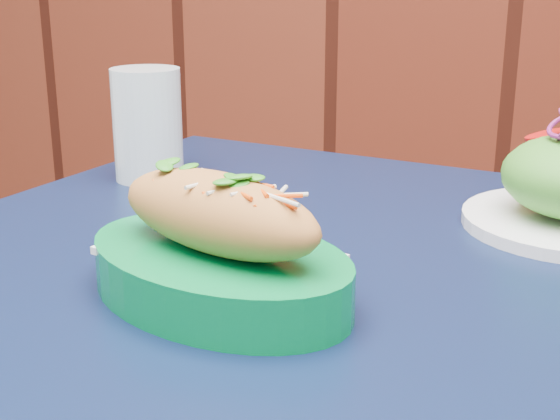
% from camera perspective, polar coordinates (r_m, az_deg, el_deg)
% --- Properties ---
extents(cafe_table, '(0.88, 0.88, 0.75)m').
position_cam_1_polar(cafe_table, '(0.69, 2.80, -11.39)').
color(cafe_table, black).
rests_on(cafe_table, ground).
extents(banh_mi_basket, '(0.27, 0.21, 0.11)m').
position_cam_1_polar(banh_mi_basket, '(0.59, -4.54, -2.79)').
color(banh_mi_basket, '#017335').
rests_on(banh_mi_basket, cafe_table).
extents(water_glass, '(0.08, 0.08, 0.13)m').
position_cam_1_polar(water_glass, '(0.93, -9.67, 6.18)').
color(water_glass, silver).
rests_on(water_glass, cafe_table).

